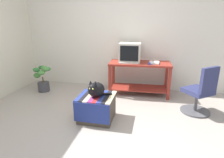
{
  "coord_description": "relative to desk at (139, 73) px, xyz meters",
  "views": [
    {
      "loc": [
        0.79,
        -2.49,
        1.62
      ],
      "look_at": [
        0.07,
        0.85,
        0.55
      ],
      "focal_mm": 30.09,
      "sensor_mm": 36.0,
      "label": 1
    }
  ],
  "objects": [
    {
      "name": "tv_monitor",
      "position": [
        -0.23,
        0.05,
        0.44
      ],
      "size": [
        0.49,
        0.48,
        0.41
      ],
      "rotation": [
        0.0,
        0.0,
        0.05
      ],
      "color": "#BCB7A8",
      "rests_on": "desk"
    },
    {
      "name": "keyboard",
      "position": [
        -0.23,
        -0.14,
        0.25
      ],
      "size": [
        0.42,
        0.2,
        0.02
      ],
      "primitive_type": "cube",
      "rotation": [
        0.0,
        0.0,
        0.13
      ],
      "color": "beige",
      "rests_on": "desk"
    },
    {
      "name": "book",
      "position": [
        0.31,
        -0.03,
        0.25
      ],
      "size": [
        0.22,
        0.26,
        0.03
      ],
      "primitive_type": "cube",
      "rotation": [
        0.0,
        0.0,
        -0.06
      ],
      "color": "white",
      "rests_on": "desk"
    },
    {
      "name": "ground_plane",
      "position": [
        -0.54,
        -1.6,
        -0.5
      ],
      "size": [
        14.0,
        14.0,
        0.0
      ],
      "primitive_type": "plane",
      "color": "#9E9389"
    },
    {
      "name": "stapler",
      "position": [
        0.21,
        -0.16,
        0.26
      ],
      "size": [
        0.04,
        0.11,
        0.04
      ],
      "primitive_type": "cube",
      "rotation": [
        0.0,
        0.0,
        0.08
      ],
      "color": "#2342B7",
      "rests_on": "desk"
    },
    {
      "name": "desk",
      "position": [
        0.0,
        0.0,
        0.0
      ],
      "size": [
        1.36,
        0.66,
        0.73
      ],
      "rotation": [
        0.0,
        0.0,
        0.05
      ],
      "color": "maroon",
      "rests_on": "ground_plane"
    },
    {
      "name": "back_wall",
      "position": [
        -0.54,
        0.45,
        0.8
      ],
      "size": [
        8.0,
        0.1,
        2.6
      ],
      "primitive_type": "cube",
      "color": "silver",
      "rests_on": "ground_plane"
    },
    {
      "name": "office_chair",
      "position": [
        1.13,
        -0.74,
        -0.11
      ],
      "size": [
        0.59,
        0.59,
        0.89
      ],
      "rotation": [
        0.0,
        0.0,
        3.81
      ],
      "color": "#4C4C51",
      "rests_on": "ground_plane"
    },
    {
      "name": "potted_plant",
      "position": [
        -2.23,
        -0.31,
        -0.2
      ],
      "size": [
        0.42,
        0.38,
        0.62
      ],
      "color": "#3D3D42",
      "rests_on": "ground_plane"
    },
    {
      "name": "ottoman_with_blanket",
      "position": [
        -0.61,
        -1.33,
        -0.28
      ],
      "size": [
        0.58,
        0.57,
        0.43
      ],
      "color": "#4C4238",
      "rests_on": "ground_plane"
    },
    {
      "name": "cat",
      "position": [
        -0.6,
        -1.36,
        0.06
      ],
      "size": [
        0.4,
        0.36,
        0.3
      ],
      "rotation": [
        0.0,
        0.0,
        -0.13
      ],
      "color": "black",
      "rests_on": "ottoman_with_blanket"
    }
  ]
}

